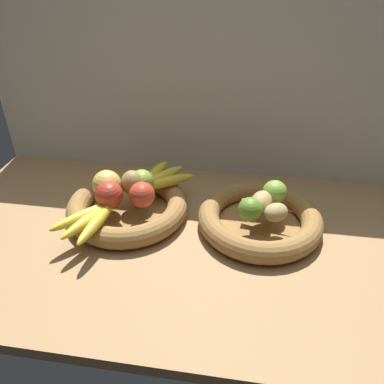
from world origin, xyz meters
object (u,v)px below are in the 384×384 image
at_px(banana_bunch_back, 160,178).
at_px(lime_far, 275,192).
at_px(apple_red_right, 142,195).
at_px(apple_red_front, 109,195).
at_px(potato_large, 262,202).
at_px(fruit_bowl_right, 260,220).
at_px(apple_golden_left, 107,184).
at_px(apple_green_back, 142,181).
at_px(potato_small, 276,212).
at_px(fruit_bowl_left, 127,207).
at_px(chili_pepper, 269,207).
at_px(pear_brown, 132,183).
at_px(banana_bunch_front, 90,218).
at_px(lime_near, 250,209).

bearing_deg(banana_bunch_back, lime_far, -9.16).
relative_size(apple_red_right, apple_red_front, 0.94).
xyz_separation_m(potato_large, lime_far, (0.03, 0.04, 0.01)).
relative_size(fruit_bowl_right, lime_far, 5.08).
distance_m(banana_bunch_back, potato_large, 0.31).
relative_size(apple_red_right, apple_golden_left, 0.88).
bearing_deg(apple_red_front, apple_green_back, 53.10).
relative_size(fruit_bowl_right, apple_golden_left, 4.24).
height_order(potato_small, potato_large, potato_large).
relative_size(fruit_bowl_left, chili_pepper, 2.36).
height_order(apple_green_back, chili_pepper, apple_green_back).
bearing_deg(apple_golden_left, potato_large, -0.63).
bearing_deg(potato_large, fruit_bowl_left, -180.00).
bearing_deg(fruit_bowl_right, potato_large, 90.00).
distance_m(apple_red_right, potato_small, 0.35).
relative_size(apple_golden_left, banana_bunch_back, 0.44).
bearing_deg(banana_bunch_back, fruit_bowl_right, -18.13).
xyz_separation_m(apple_golden_left, potato_large, (0.42, -0.00, -0.01)).
distance_m(fruit_bowl_left, lime_far, 0.41).
xyz_separation_m(apple_red_front, chili_pepper, (0.42, 0.05, -0.03)).
xyz_separation_m(fruit_bowl_left, lime_far, (0.40, 0.04, 0.06)).
bearing_deg(chili_pepper, pear_brown, -172.16).
bearing_deg(potato_large, apple_red_right, -175.36).
distance_m(apple_red_front, pear_brown, 0.08).
xyz_separation_m(banana_bunch_front, lime_near, (0.40, 0.08, 0.02)).
distance_m(apple_golden_left, apple_green_back, 0.10).
bearing_deg(banana_bunch_back, lime_near, -27.79).
distance_m(fruit_bowl_right, apple_red_right, 0.32).
bearing_deg(fruit_bowl_right, pear_brown, 175.71).
xyz_separation_m(apple_green_back, apple_red_front, (-0.07, -0.09, 0.00)).
bearing_deg(apple_golden_left, lime_far, 4.89).
height_order(fruit_bowl_left, banana_bunch_back, banana_bunch_back).
height_order(apple_red_front, potato_small, apple_red_front).
xyz_separation_m(fruit_bowl_right, banana_bunch_front, (-0.43, -0.12, 0.04)).
xyz_separation_m(banana_bunch_back, potato_large, (0.30, -0.10, 0.01)).
height_order(apple_green_back, lime_far, same).
bearing_deg(lime_far, apple_golden_left, -175.11).
bearing_deg(apple_red_front, chili_pepper, 6.49).
height_order(potato_large, lime_near, lime_near).
xyz_separation_m(fruit_bowl_right, pear_brown, (-0.36, 0.03, 0.07)).
relative_size(apple_green_back, lime_near, 1.06).
relative_size(apple_red_front, banana_bunch_front, 0.38).
relative_size(pear_brown, banana_bunch_front, 0.37).
bearing_deg(chili_pepper, potato_small, -57.77).
xyz_separation_m(fruit_bowl_right, apple_red_right, (-0.32, -0.03, 0.07)).
distance_m(apple_red_front, chili_pepper, 0.42).
xyz_separation_m(apple_red_front, pear_brown, (0.04, 0.07, -0.00)).
bearing_deg(banana_bunch_back, potato_small, -21.83).
bearing_deg(apple_red_right, pear_brown, 128.35).
relative_size(apple_golden_left, potato_small, 1.21).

